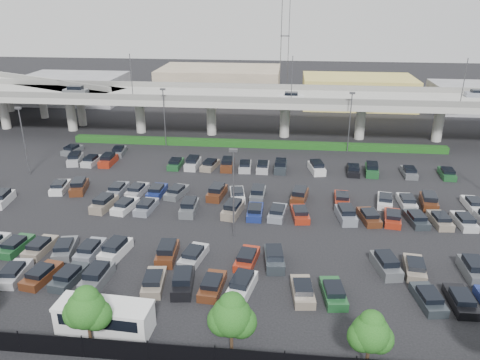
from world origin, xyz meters
name	(u,v)px	position (x,y,z in m)	size (l,w,h in m)	color
ground	(241,206)	(0.00, 0.00, 0.00)	(280.00, 280.00, 0.00)	black
overpass	(257,100)	(-0.25, 31.99, 6.97)	(150.00, 13.00, 15.80)	#9B9C94
on_ramp	(25,84)	(-52.10, 43.05, 6.86)	(50.93, 30.13, 8.80)	#9B9C94
hedge	(255,144)	(0.00, 25.00, 0.55)	(66.00, 1.60, 1.10)	#143C11
fence	(201,357)	(-0.05, -28.00, 0.90)	(70.00, 0.10, 2.00)	black
tree_row	(214,315)	(0.70, -26.53, 3.52)	(65.07, 3.66, 5.94)	#332316
shuttle_bus	(105,316)	(-8.50, -24.84, 1.36)	(7.91, 3.12, 2.49)	silver
parked_cars	(233,215)	(-0.55, -3.87, 0.62)	(62.89, 41.65, 1.67)	maroon
light_poles	(211,154)	(-4.13, 2.00, 6.24)	(66.90, 48.38, 10.30)	#4A4A4F
distant_buildings	(317,88)	(12.38, 61.81, 3.74)	(138.00, 24.00, 9.00)	gray
comm_tower	(285,33)	(4.00, 74.00, 15.61)	(2.40, 2.40, 30.00)	#4A4A4F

